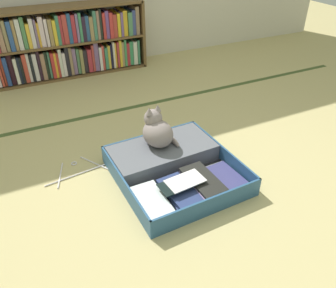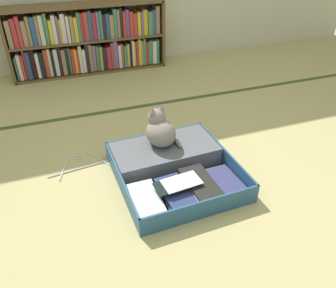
{
  "view_description": "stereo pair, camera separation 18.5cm",
  "coord_description": "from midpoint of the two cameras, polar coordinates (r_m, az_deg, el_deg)",
  "views": [
    {
      "loc": [
        -0.79,
        -1.27,
        1.39
      ],
      "look_at": [
        -0.05,
        0.26,
        0.25
      ],
      "focal_mm": 35.99,
      "sensor_mm": 36.0,
      "label": 1
    },
    {
      "loc": [
        -0.62,
        -1.34,
        1.39
      ],
      "look_at": [
        -0.05,
        0.26,
        0.25
      ],
      "focal_mm": 35.99,
      "sensor_mm": 36.0,
      "label": 2
    }
  ],
  "objects": [
    {
      "name": "bookshelf",
      "position": [
        3.73,
        -18.19,
        15.86
      ],
      "size": [
        1.6,
        0.28,
        0.69
      ],
      "color": "brown",
      "rests_on": "ground_plane"
    },
    {
      "name": "tatami_border",
      "position": [
        2.99,
        -9.23,
        5.83
      ],
      "size": [
        4.8,
        0.05,
        0.0
      ],
      "color": "#3F5127",
      "rests_on": "ground_plane"
    },
    {
      "name": "clothes_hanger",
      "position": [
        2.33,
        -17.16,
        -4.3
      ],
      "size": [
        0.47,
        0.27,
        0.01
      ],
      "color": "silver",
      "rests_on": "ground_plane"
    },
    {
      "name": "black_cat",
      "position": [
        2.21,
        -4.32,
        2.18
      ],
      "size": [
        0.24,
        0.26,
        0.27
      ],
      "color": "gray",
      "rests_on": "open_suitcase"
    },
    {
      "name": "open_suitcase",
      "position": [
        2.18,
        -1.93,
        -3.84
      ],
      "size": [
        0.75,
        0.79,
        0.13
      ],
      "color": "#2A547E",
      "rests_on": "ground_plane"
    },
    {
      "name": "ground_plane",
      "position": [
        2.03,
        1.83,
        -9.16
      ],
      "size": [
        10.0,
        10.0,
        0.0
      ],
      "primitive_type": "plane",
      "color": "tan"
    }
  ]
}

